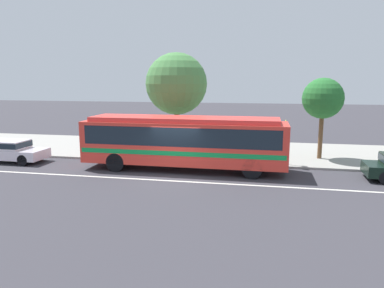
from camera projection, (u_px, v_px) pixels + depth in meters
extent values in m
plane|color=#37353C|center=(174.00, 177.00, 18.25)|extent=(120.00, 120.00, 0.00)
cube|color=gray|center=(198.00, 150.00, 24.86)|extent=(60.00, 8.00, 0.12)
cube|color=silver|center=(170.00, 181.00, 17.48)|extent=(56.00, 0.16, 0.01)
cube|color=red|center=(184.00, 142.00, 19.40)|extent=(10.87, 2.55, 2.20)
cube|color=#E73933|center=(184.00, 119.00, 19.19)|extent=(10.00, 2.25, 0.24)
cube|color=#19232D|center=(184.00, 134.00, 19.32)|extent=(10.22, 2.57, 0.97)
cube|color=#149245|center=(184.00, 149.00, 19.47)|extent=(10.65, 2.58, 0.24)
cube|color=#19232D|center=(287.00, 137.00, 18.26)|extent=(0.13, 2.19, 1.06)
cylinder|color=black|center=(254.00, 159.00, 19.91)|extent=(1.00, 0.29, 1.00)
cylinder|color=black|center=(252.00, 169.00, 17.79)|extent=(1.00, 0.29, 1.00)
cylinder|color=black|center=(131.00, 154.00, 21.33)|extent=(1.00, 0.29, 1.00)
cylinder|color=black|center=(116.00, 162.00, 19.21)|extent=(1.00, 0.29, 1.00)
cube|color=silver|center=(10.00, 153.00, 21.49)|extent=(4.38, 1.79, 0.55)
cube|color=silver|center=(6.00, 144.00, 21.44)|extent=(2.46, 1.56, 0.50)
cube|color=#19232D|center=(6.00, 144.00, 21.44)|extent=(2.51, 1.57, 0.32)
cylinder|color=black|center=(39.00, 155.00, 21.95)|extent=(0.64, 0.23, 0.64)
cylinder|color=black|center=(23.00, 160.00, 20.50)|extent=(0.64, 0.23, 0.64)
cylinder|color=black|center=(377.00, 170.00, 18.35)|extent=(0.65, 0.25, 0.64)
cylinder|color=#34333A|center=(185.00, 149.00, 22.55)|extent=(0.14, 0.14, 0.91)
cylinder|color=#34333A|center=(187.00, 149.00, 22.52)|extent=(0.14, 0.14, 0.91)
cylinder|color=gold|center=(186.00, 137.00, 22.40)|extent=(0.34, 0.34, 0.58)
sphere|color=pink|center=(186.00, 131.00, 22.33)|extent=(0.23, 0.23, 0.23)
cylinder|color=navy|center=(120.00, 147.00, 23.50)|extent=(0.14, 0.14, 0.81)
cylinder|color=navy|center=(121.00, 146.00, 23.64)|extent=(0.14, 0.14, 0.81)
cylinder|color=#9B429C|center=(120.00, 136.00, 23.44)|extent=(0.44, 0.44, 0.64)
sphere|color=#DEA888|center=(120.00, 129.00, 23.37)|extent=(0.21, 0.21, 0.21)
cylinder|color=#363139|center=(250.00, 155.00, 20.84)|extent=(0.14, 0.14, 0.83)
cylinder|color=#363139|center=(250.00, 155.00, 20.99)|extent=(0.14, 0.14, 0.83)
cylinder|color=#A252B0|center=(250.00, 143.00, 20.79)|extent=(0.35, 0.35, 0.61)
sphere|color=#D4B673|center=(251.00, 135.00, 20.72)|extent=(0.24, 0.24, 0.24)
cylinder|color=gray|center=(285.00, 143.00, 20.22)|extent=(0.08, 0.08, 2.40)
cube|color=yellow|center=(285.00, 125.00, 20.05)|extent=(0.06, 0.44, 0.56)
cylinder|color=brown|center=(177.00, 129.00, 23.65)|extent=(0.34, 0.34, 3.07)
sphere|color=#4B8747|center=(176.00, 84.00, 23.14)|extent=(3.95, 3.95, 3.95)
cylinder|color=brown|center=(321.00, 136.00, 21.73)|extent=(0.26, 0.26, 2.78)
sphere|color=#286E2F|center=(323.00, 98.00, 21.34)|extent=(2.41, 2.41, 2.41)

